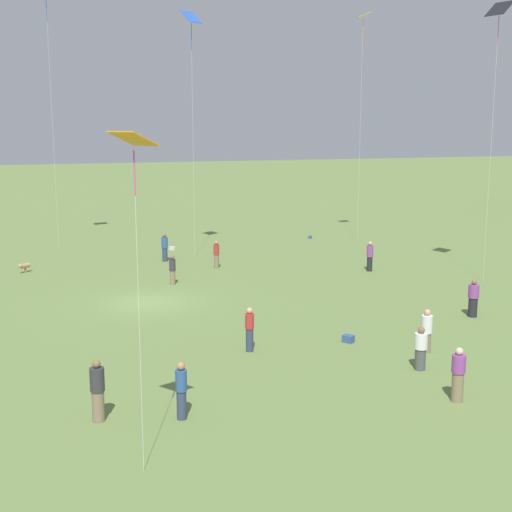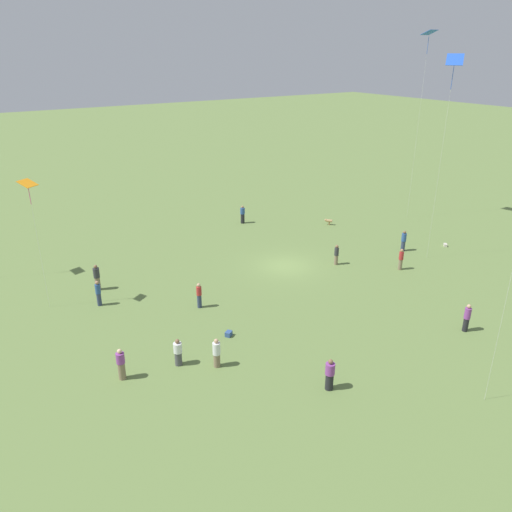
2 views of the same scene
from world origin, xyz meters
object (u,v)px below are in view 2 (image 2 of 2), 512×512
(person_9, at_px, (243,215))
(dog_0, at_px, (328,221))
(person_0, at_px, (98,293))
(kite_2, at_px, (428,41))
(picnic_bag_2, at_px, (229,334))
(person_3, at_px, (467,318))
(person_11, at_px, (336,255))
(picnic_bag_1, at_px, (445,245))
(person_2, at_px, (330,375))
(person_5, at_px, (404,241))
(person_8, at_px, (217,353))
(person_1, at_px, (199,295))
(person_7, at_px, (121,364))
(person_6, at_px, (97,277))
(kite_1, at_px, (454,67))
(kite_0, at_px, (28,188))
(person_4, at_px, (401,259))
(person_10, at_px, (178,352))

(person_9, relative_size, dog_0, 2.57)
(person_0, height_order, kite_2, kite_2)
(person_0, bearing_deg, picnic_bag_2, 162.76)
(person_3, xyz_separation_m, person_11, (-0.17, -11.65, -0.07))
(person_11, height_order, dog_0, person_11)
(picnic_bag_1, height_order, picnic_bag_2, picnic_bag_2)
(person_2, bearing_deg, person_5, 59.73)
(person_8, height_order, dog_0, person_8)
(person_1, height_order, person_9, person_9)
(person_5, xyz_separation_m, person_9, (7.40, -13.27, -0.02))
(person_5, xyz_separation_m, person_8, (20.78, 5.88, -0.05))
(person_7, distance_m, person_9, 25.03)
(person_3, bearing_deg, kite_2, -40.91)
(person_0, distance_m, person_6, 2.41)
(person_6, relative_size, kite_1, 0.12)
(dog_0, bearing_deg, person_1, 163.18)
(kite_2, bearing_deg, dog_0, 29.07)
(person_3, bearing_deg, person_9, 0.74)
(picnic_bag_1, bearing_deg, person_2, 23.93)
(person_9, height_order, kite_0, kite_0)
(person_1, distance_m, picnic_bag_2, 4.11)
(person_8, relative_size, kite_2, 0.10)
(person_2, relative_size, person_9, 0.98)
(person_4, xyz_separation_m, person_9, (4.31, -15.77, 0.01))
(kite_1, bearing_deg, person_11, -102.91)
(person_9, height_order, person_10, person_9)
(person_8, relative_size, person_11, 1.03)
(person_2, height_order, person_4, person_2)
(person_0, relative_size, person_11, 1.08)
(person_9, bearing_deg, person_5, 59.28)
(person_5, bearing_deg, person_11, -172.52)
(person_8, bearing_deg, person_10, 54.25)
(person_5, relative_size, person_6, 0.94)
(person_11, xyz_separation_m, kite_2, (-13.91, -5.15, 15.32))
(person_0, distance_m, dog_0, 23.47)
(person_0, height_order, picnic_bag_1, person_0)
(person_6, distance_m, kite_0, 7.82)
(person_1, relative_size, picnic_bag_1, 3.51)
(kite_2, distance_m, dog_0, 17.91)
(person_0, bearing_deg, picnic_bag_1, -151.80)
(person_3, relative_size, kite_1, 0.12)
(kite_2, bearing_deg, person_6, 44.22)
(person_6, height_order, picnic_bag_1, person_6)
(picnic_bag_1, bearing_deg, kite_2, -115.95)
(person_6, xyz_separation_m, person_8, (-2.54, 12.46, -0.10))
(person_0, bearing_deg, person_1, -176.08)
(person_10, bearing_deg, person_6, 13.61)
(person_2, xyz_separation_m, dog_0, (-16.24, -18.95, -0.44))
(picnic_bag_1, bearing_deg, person_6, -16.13)
(person_1, relative_size, person_8, 1.03)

